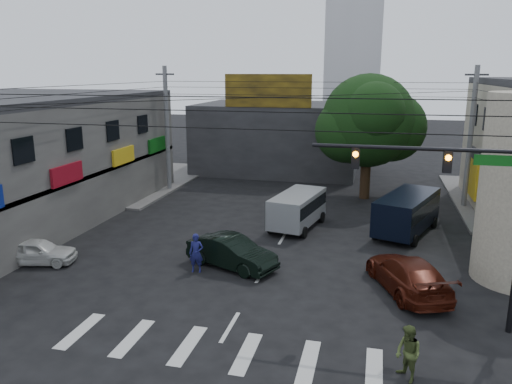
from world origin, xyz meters
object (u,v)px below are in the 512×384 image
at_px(utility_pole_far_right, 470,138).
at_px(maroon_sedan, 408,274).
at_px(street_tree, 368,121).
at_px(traffic_gantry, 471,194).
at_px(pedestrian_olive, 408,354).
at_px(silver_minivan, 297,211).
at_px(traffic_officer, 196,253).
at_px(navy_van, 407,214).
at_px(utility_pole_far_left, 167,130).
at_px(white_compact, 37,251).
at_px(dark_sedan, 232,252).

bearing_deg(utility_pole_far_right, maroon_sedan, -106.59).
xyz_separation_m(street_tree, traffic_gantry, (3.82, -18.00, -0.64)).
xyz_separation_m(traffic_gantry, pedestrian_olive, (-1.91, -3.72, -3.98)).
height_order(silver_minivan, traffic_officer, silver_minivan).
relative_size(street_tree, silver_minivan, 1.75).
bearing_deg(silver_minivan, navy_van, -75.32).
relative_size(traffic_gantry, utility_pole_far_left, 0.78).
relative_size(maroon_sedan, silver_minivan, 1.10).
xyz_separation_m(white_compact, silver_minivan, (10.96, 8.39, 0.41)).
relative_size(silver_minivan, traffic_officer, 2.80).
distance_m(utility_pole_far_left, pedestrian_olive, 26.70).
bearing_deg(pedestrian_olive, traffic_gantry, 116.61).
xyz_separation_m(traffic_gantry, utility_pole_far_right, (2.68, 17.00, -0.23)).
distance_m(white_compact, silver_minivan, 13.81).
relative_size(navy_van, pedestrian_olive, 3.50).
bearing_deg(traffic_officer, traffic_gantry, -21.41).
xyz_separation_m(silver_minivan, pedestrian_olive, (5.46, -13.72, -0.16)).
bearing_deg(maroon_sedan, traffic_gantry, 99.81).
distance_m(silver_minivan, pedestrian_olive, 14.77).
distance_m(silver_minivan, navy_van, 6.06).
relative_size(dark_sedan, white_compact, 1.23).
relative_size(white_compact, traffic_officer, 2.13).
xyz_separation_m(utility_pole_far_left, dark_sedan, (8.98, -13.62, -3.88)).
distance_m(dark_sedan, navy_van, 10.66).
bearing_deg(dark_sedan, utility_pole_far_right, -18.83).
relative_size(white_compact, navy_van, 0.63).
relative_size(traffic_gantry, silver_minivan, 1.45).
distance_m(dark_sedan, silver_minivan, 6.92).
distance_m(utility_pole_far_right, silver_minivan, 12.76).
xyz_separation_m(street_tree, utility_pole_far_left, (-14.50, -1.00, -0.87)).
xyz_separation_m(street_tree, white_compact, (-14.50, -16.39, -4.87)).
bearing_deg(street_tree, utility_pole_far_right, -8.75).
height_order(street_tree, pedestrian_olive, street_tree).
bearing_deg(maroon_sedan, street_tree, -103.92).
bearing_deg(navy_van, maroon_sedan, -162.31).
bearing_deg(utility_pole_far_left, traffic_officer, -62.41).
bearing_deg(silver_minivan, traffic_officer, 166.93).
relative_size(utility_pole_far_left, dark_sedan, 1.98).
bearing_deg(traffic_officer, pedestrian_olive, -43.48).
xyz_separation_m(street_tree, utility_pole_far_right, (6.50, -1.00, -0.87)).
distance_m(utility_pole_far_right, navy_van, 8.47).
relative_size(utility_pole_far_left, utility_pole_far_right, 1.00).
relative_size(white_compact, silver_minivan, 0.76).
distance_m(utility_pole_far_right, maroon_sedan, 15.52).
bearing_deg(white_compact, utility_pole_far_right, -67.22).
relative_size(white_compact, pedestrian_olive, 2.22).
relative_size(street_tree, utility_pole_far_left, 0.95).
xyz_separation_m(utility_pole_far_right, pedestrian_olive, (-4.58, -20.72, -3.75)).
xyz_separation_m(white_compact, pedestrian_olive, (16.42, -5.33, 0.25)).
xyz_separation_m(street_tree, dark_sedan, (-5.52, -14.62, -4.75)).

